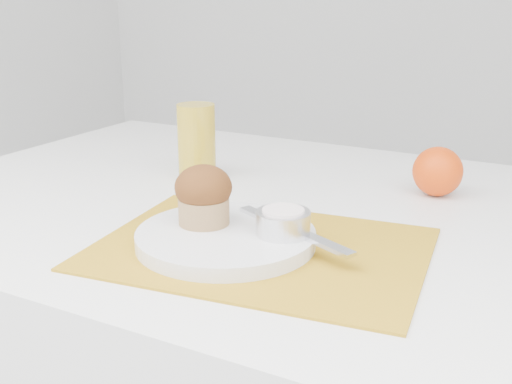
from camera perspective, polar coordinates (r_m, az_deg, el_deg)
The scene contains 10 objects.
placemat at distance 0.80m, azimuth 0.41°, elevation -5.05°, with size 0.40×0.30×0.00m, color #B78519.
plate at distance 0.81m, azimuth -2.70°, elevation -4.07°, with size 0.23×0.23×0.02m, color white.
ramekin at distance 0.79m, azimuth 2.43°, elevation -2.75°, with size 0.07×0.07×0.03m, color silver.
cream at distance 0.78m, azimuth 2.44°, elevation -1.74°, with size 0.05×0.05×0.01m, color white.
raspberry_near at distance 0.83m, azimuth 1.29°, elevation -2.03°, with size 0.02×0.02×0.02m, color #530210.
raspberry_far at distance 0.81m, azimuth 1.92°, elevation -2.42°, with size 0.02×0.02×0.02m, color #52020A.
butter_knife at distance 0.80m, azimuth 3.31°, elevation -3.36°, with size 0.20×0.02×0.01m, color silver.
orange at distance 1.04m, azimuth 15.84°, elevation 1.77°, with size 0.08×0.08×0.08m, color #F04708.
juice_glass at distance 1.08m, azimuth -5.30°, elevation 4.46°, with size 0.06×0.06×0.13m, color gold.
muffin at distance 0.82m, azimuth -4.69°, elevation -0.26°, with size 0.08×0.08×0.08m.
Camera 1 is at (0.40, -0.77, 1.06)m, focal length 45.00 mm.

